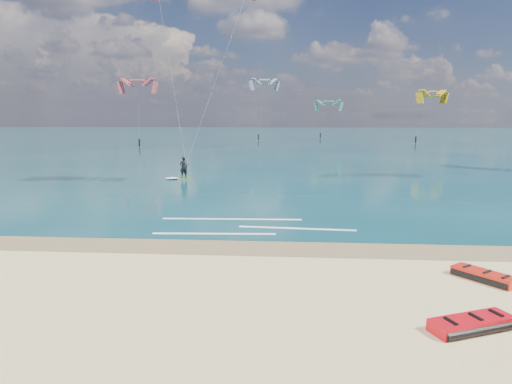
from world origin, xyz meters
TOP-DOWN VIEW (x-y plane):
  - ground at (0.00, 40.00)m, footprint 320.00×320.00m
  - wet_sand_strip at (0.00, 3.00)m, footprint 320.00×2.40m
  - sea at (0.00, 104.00)m, footprint 320.00×200.00m
  - packed_kite_left at (6.61, -4.02)m, footprint 2.69×1.94m
  - packed_kite_mid at (8.42, -0.27)m, footprint 2.19×2.35m
  - kitesurfer_main at (-5.81, 20.56)m, footprint 10.07×7.59m
  - shoreline_foam at (-0.29, 6.61)m, footprint 10.02×3.63m
  - distant_kites at (1.52, 76.71)m, footprint 57.84×34.52m

SIDE VIEW (x-z plane):
  - ground at x=0.00m, z-range 0.00..0.00m
  - packed_kite_left at x=6.61m, z-range -0.19..0.19m
  - packed_kite_mid at x=8.42m, z-range -0.18..0.18m
  - wet_sand_strip at x=0.00m, z-range 0.00..0.01m
  - sea at x=0.00m, z-range 0.00..0.04m
  - shoreline_foam at x=-0.29m, z-range 0.04..0.05m
  - distant_kites at x=1.52m, z-range -1.00..11.98m
  - kitesurfer_main at x=-5.81m, z-range 0.35..18.00m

